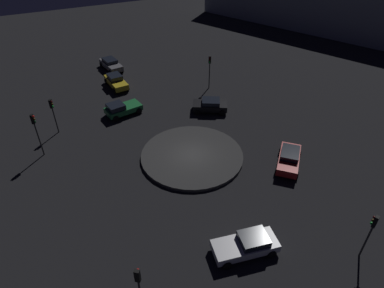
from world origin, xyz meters
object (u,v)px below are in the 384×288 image
Objects in this scene: car_black at (210,105)px; car_yellow at (116,81)px; car_white at (247,244)px; traffic_light_northwest at (53,109)px; car_red at (289,158)px; traffic_light_northwest_near at (35,127)px; car_grey at (111,64)px; traffic_light_southwest at (139,282)px; traffic_light_northeast at (210,66)px; car_green at (122,108)px; traffic_light_south at (372,228)px.

car_yellow is (-7.92, 10.38, 0.05)m from car_black.
car_black is 0.91× the size of car_white.
car_yellow is at bearing 84.66° from traffic_light_northwest.
traffic_light_northwest_near reaches higher than car_red.
traffic_light_southwest reaches higher than car_grey.
traffic_light_northwest reaches higher than car_grey.
car_red is 16.67m from traffic_light_northeast.
car_red is 23.94m from car_yellow.
car_green is at bearing -99.58° from car_red.
traffic_light_northwest is at bearing 175.28° from car_green.
car_grey is (-7.12, 15.96, 0.03)m from car_black.
car_grey is (-0.56, 33.57, 0.07)m from car_white.
traffic_light_northeast is at bearing 41.86° from traffic_light_northwest_near.
traffic_light_south is at bearing 33.95° from car_red.
traffic_light_northwest is 21.41m from traffic_light_southwest.
car_white is 22.71m from traffic_light_northwest.
traffic_light_northwest is 3.76m from traffic_light_northwest_near.
car_black is 17.98m from traffic_light_northwest_near.
traffic_light_south reaches higher than car_grey.
traffic_light_southwest is (-7.67, -0.80, 2.08)m from car_white.
car_black is 0.91× the size of car_grey.
traffic_light_northeast is at bearing -138.22° from car_red.
traffic_light_south is 27.51m from traffic_light_northwest_near.
traffic_light_southwest reaches higher than car_red.
car_green is at bearing 51.17° from traffic_light_northwest_near.
car_green is 9.79m from traffic_light_northwest_near.
traffic_light_northwest_near is at bearing -48.09° from car_yellow.
traffic_light_northeast is at bearing 57.58° from car_yellow.
traffic_light_northwest_near reaches higher than traffic_light_northwest.
car_yellow is at bearing -17.14° from car_grey.
car_grey is at bearing 97.77° from traffic_light_northwest.
traffic_light_south is at bearing -64.09° from traffic_light_southwest.
traffic_light_northwest is at bearing -43.40° from car_grey.
car_white is at bearing -47.19° from traffic_light_southwest.
traffic_light_south reaches higher than traffic_light_northwest.
traffic_light_southwest is at bearing 58.00° from traffic_light_south.
car_black is at bearing 7.52° from traffic_light_northeast.
traffic_light_northeast is 26.34m from traffic_light_south.
traffic_light_south is (0.15, -21.19, 2.02)m from car_black.
car_black is 1.03× the size of car_green.
car_green is 0.95× the size of traffic_light_northwest_near.
car_black is 1.10× the size of traffic_light_south.
car_green is 1.07× the size of traffic_light_south.
traffic_light_northwest_near reaches higher than car_grey.
traffic_light_northwest is at bearing -162.03° from car_black.
car_green is (-9.15, 3.53, 0.00)m from car_black.
traffic_light_south is (14.38, -2.79, -0.02)m from traffic_light_southwest.
car_white is 1.11× the size of traffic_light_northeast.
car_green is 22.61m from traffic_light_southwest.
traffic_light_southwest is 0.89× the size of traffic_light_northwest_near.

